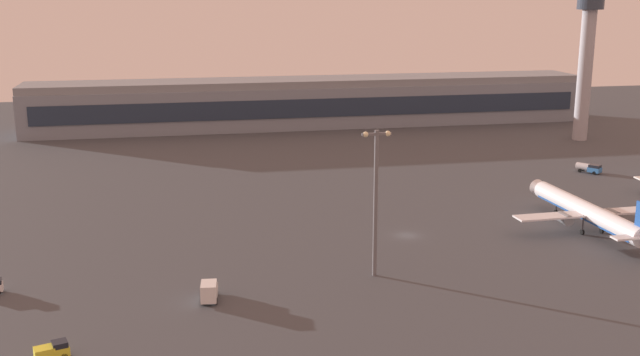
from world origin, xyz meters
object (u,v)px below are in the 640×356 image
at_px(catering_truck, 209,290).
at_px(fuel_truck, 589,168).
at_px(airplane_mid_apron, 588,212).
at_px(maintenance_van, 52,351).
at_px(control_tower, 587,51).
at_px(apron_light_west, 376,194).

bearing_deg(catering_truck, fuel_truck, 38.48).
bearing_deg(fuel_truck, catering_truck, -2.90).
xyz_separation_m(airplane_mid_apron, maintenance_van, (-94.03, -34.49, -2.61)).
bearing_deg(control_tower, fuel_truck, -117.24).
distance_m(airplane_mid_apron, catering_truck, 76.18).
distance_m(catering_truck, apron_light_west, 30.03).
bearing_deg(fuel_truck, control_tower, -152.49).
height_order(airplane_mid_apron, apron_light_west, apron_light_west).
relative_size(maintenance_van, apron_light_west, 0.19).
relative_size(control_tower, apron_light_west, 2.01).
bearing_deg(catering_truck, maintenance_van, -137.41).
relative_size(airplane_mid_apron, fuel_truck, 6.14).
bearing_deg(airplane_mid_apron, catering_truck, -166.70).
xyz_separation_m(catering_truck, maintenance_van, (-20.40, -15.08, -0.40)).
height_order(airplane_mid_apron, catering_truck, airplane_mid_apron).
height_order(maintenance_van, apron_light_west, apron_light_west).
distance_m(control_tower, fuel_truck, 54.18).
relative_size(control_tower, catering_truck, 8.26).
relative_size(airplane_mid_apron, apron_light_west, 1.62).
distance_m(control_tower, maintenance_van, 188.85).
bearing_deg(airplane_mid_apron, maintenance_van, -161.33).
distance_m(airplane_mid_apron, fuel_truck, 51.87).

